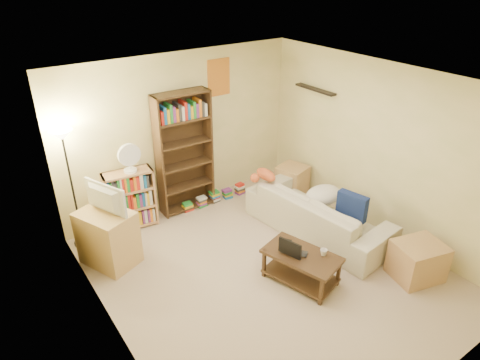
% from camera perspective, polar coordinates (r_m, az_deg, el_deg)
% --- Properties ---
extents(room, '(4.50, 4.54, 2.52)m').
position_cam_1_polar(room, '(4.95, 4.29, 2.65)').
color(room, tan).
rests_on(room, ground).
extents(sofa, '(2.44, 1.40, 0.65)m').
position_cam_1_polar(sofa, '(6.46, 10.35, -4.43)').
color(sofa, '#BAB29A').
rests_on(sofa, ground).
extents(navy_pillow, '(0.22, 0.45, 0.39)m').
position_cam_1_polar(navy_pillow, '(6.16, 14.70, -3.43)').
color(navy_pillow, navy).
rests_on(navy_pillow, sofa).
extents(cream_blanket, '(0.60, 0.43, 0.26)m').
position_cam_1_polar(cream_blanket, '(6.48, 11.04, -1.98)').
color(cream_blanket, silver).
rests_on(cream_blanket, sofa).
extents(tabby_cat, '(0.52, 0.23, 0.18)m').
position_cam_1_polar(tabby_cat, '(6.55, 3.22, 0.65)').
color(tabby_cat, '#D0592C').
rests_on(tabby_cat, sofa).
extents(coffee_table, '(0.77, 1.05, 0.42)m').
position_cam_1_polar(coffee_table, '(5.55, 8.16, -10.97)').
color(coffee_table, '#3F2A18').
rests_on(coffee_table, ground).
extents(laptop, '(0.52, 0.52, 0.03)m').
position_cam_1_polar(laptop, '(5.49, 7.37, -9.29)').
color(laptop, black).
rests_on(laptop, coffee_table).
extents(laptop_screen, '(0.10, 0.31, 0.21)m').
position_cam_1_polar(laptop_screen, '(5.32, 6.67, -9.03)').
color(laptop_screen, white).
rests_on(laptop_screen, laptop).
extents(mug, '(0.17, 0.17, 0.08)m').
position_cam_1_polar(mug, '(5.46, 11.08, -9.46)').
color(mug, white).
rests_on(mug, coffee_table).
extents(tv_remote, '(0.14, 0.17, 0.02)m').
position_cam_1_polar(tv_remote, '(5.65, 6.07, -8.00)').
color(tv_remote, black).
rests_on(tv_remote, coffee_table).
extents(tv_stand, '(0.75, 0.86, 0.77)m').
position_cam_1_polar(tv_stand, '(6.01, -17.19, -7.38)').
color(tv_stand, tan).
rests_on(tv_stand, ground).
extents(television, '(0.76, 0.58, 0.40)m').
position_cam_1_polar(television, '(5.70, -17.99, -2.54)').
color(television, black).
rests_on(television, tv_stand).
extents(tall_bookshelf, '(0.89, 0.32, 1.96)m').
position_cam_1_polar(tall_bookshelf, '(6.72, -7.45, 3.94)').
color(tall_bookshelf, '#49311C').
rests_on(tall_bookshelf, ground).
extents(short_bookshelf, '(0.76, 0.38, 0.93)m').
position_cam_1_polar(short_bookshelf, '(6.63, -14.39, -2.56)').
color(short_bookshelf, tan).
rests_on(short_bookshelf, ground).
extents(desk_fan, '(0.33, 0.19, 0.45)m').
position_cam_1_polar(desk_fan, '(6.30, -14.54, 2.91)').
color(desk_fan, white).
rests_on(desk_fan, short_bookshelf).
extents(floor_lamp, '(0.30, 0.30, 1.75)m').
position_cam_1_polar(floor_lamp, '(6.05, -22.22, 3.02)').
color(floor_lamp, black).
rests_on(floor_lamp, ground).
extents(side_table, '(0.57, 0.57, 0.52)m').
position_cam_1_polar(side_table, '(7.47, 6.93, -0.07)').
color(side_table, tan).
rests_on(side_table, ground).
extents(end_cabinet, '(0.71, 0.63, 0.50)m').
position_cam_1_polar(end_cabinet, '(6.02, 22.59, -9.91)').
color(end_cabinet, tan).
rests_on(end_cabinet, ground).
extents(book_stacks, '(1.19, 0.16, 0.20)m').
position_cam_1_polar(book_stacks, '(7.28, -3.24, -2.24)').
color(book_stacks, red).
rests_on(book_stacks, ground).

